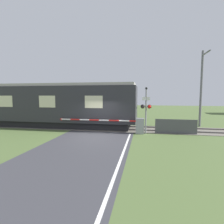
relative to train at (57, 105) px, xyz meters
name	(u,v)px	position (x,y,z in m)	size (l,w,h in m)	color
ground_plane	(96,136)	(4.65, -3.19, -2.00)	(80.00, 80.00, 0.00)	#4C6033
road_strip	(12,208)	(4.66, -11.19, -1.99)	(5.12, 20.00, 0.02)	#38383D
track_bed	(106,128)	(4.65, 0.00, -1.97)	(36.00, 3.20, 0.13)	#666056
train	(57,105)	(0.00, 0.00, 0.00)	(14.62, 3.14, 3.90)	black
crossing_barrier	(131,125)	(7.03, -1.78, -1.34)	(6.72, 0.44, 1.17)	gray
signal_post	(146,107)	(8.09, -1.63, -0.02)	(0.80, 0.26, 3.48)	gray
catenary_pole	(201,88)	(13.01, 2.25, 1.57)	(0.20, 1.90, 6.84)	slate
roadside_fence	(176,127)	(10.30, -1.37, -1.45)	(3.00, 0.06, 1.10)	#4C4C51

